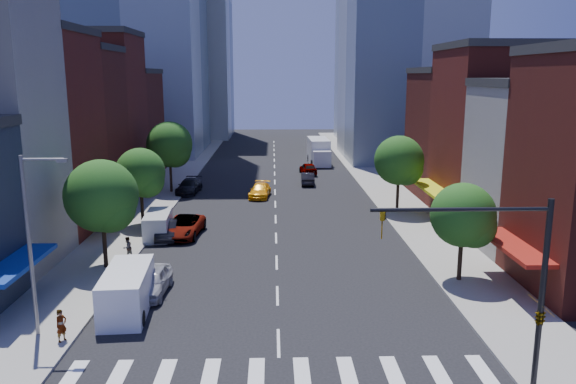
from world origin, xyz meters
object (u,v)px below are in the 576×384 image
at_px(parked_car_rear, 189,186).
at_px(pedestrian_near, 61,325).
at_px(traffic_car_oncoming, 307,179).
at_px(box_truck, 319,152).
at_px(cargo_van_far, 158,225).
at_px(traffic_car_far, 308,168).
at_px(parked_car_front, 151,281).
at_px(pedestrian_far, 127,248).
at_px(taxi, 260,191).
at_px(parked_car_second, 167,230).
at_px(cargo_van_near, 127,292).
at_px(parked_car_third, 183,226).

height_order(parked_car_rear, pedestrian_near, pedestrian_near).
relative_size(traffic_car_oncoming, box_truck, 0.48).
bearing_deg(cargo_van_far, parked_car_rear, 85.96).
distance_m(traffic_car_oncoming, traffic_car_far, 6.99).
height_order(parked_car_front, traffic_car_oncoming, parked_car_front).
height_order(traffic_car_far, pedestrian_far, pedestrian_far).
relative_size(cargo_van_far, taxi, 0.98).
distance_m(parked_car_rear, box_truck, 26.21).
height_order(parked_car_second, taxi, parked_car_second).
relative_size(parked_car_front, parked_car_rear, 0.89).
relative_size(parked_car_rear, taxi, 1.07).
relative_size(cargo_van_near, traffic_car_far, 1.28).
xyz_separation_m(traffic_car_oncoming, traffic_car_far, (0.52, 6.97, 0.06)).
relative_size(parked_car_rear, box_truck, 0.58).
relative_size(cargo_van_near, traffic_car_oncoming, 1.34).
height_order(parked_car_front, box_truck, box_truck).
relative_size(traffic_car_far, pedestrian_far, 2.95).
bearing_deg(parked_car_third, parked_car_second, -142.19).
bearing_deg(box_truck, parked_car_rear, -129.56).
height_order(parked_car_front, pedestrian_near, pedestrian_near).
bearing_deg(traffic_car_far, cargo_van_near, 66.85).
bearing_deg(parked_car_front, cargo_van_near, -103.73).
xyz_separation_m(parked_car_second, parked_car_third, (1.17, 0.73, 0.08)).
bearing_deg(pedestrian_near, cargo_van_near, -0.27).
bearing_deg(taxi, traffic_car_oncoming, 58.08).
distance_m(parked_car_rear, cargo_van_far, 17.27).
bearing_deg(parked_car_front, cargo_van_far, 101.62).
xyz_separation_m(traffic_car_far, pedestrian_far, (-14.92, -34.58, 0.15)).
height_order(parked_car_rear, box_truck, box_truck).
bearing_deg(traffic_car_far, cargo_van_far, 57.35).
xyz_separation_m(parked_car_rear, traffic_car_far, (13.92, 11.61, 0.01)).
height_order(traffic_car_oncoming, box_truck, box_truck).
distance_m(traffic_car_oncoming, pedestrian_near, 42.73).
bearing_deg(traffic_car_oncoming, parked_car_third, 63.47).
bearing_deg(traffic_car_far, parked_car_front, 66.83).
distance_m(parked_car_third, box_truck, 40.22).
distance_m(parked_car_front, parked_car_rear, 29.38).
distance_m(parked_car_front, taxi, 27.63).
relative_size(parked_car_front, pedestrian_far, 3.05).
xyz_separation_m(parked_car_third, box_truck, (14.04, 37.68, 0.92)).
distance_m(box_truck, pedestrian_near, 58.82).
bearing_deg(box_truck, parked_car_third, -112.23).
xyz_separation_m(cargo_van_far, traffic_car_oncoming, (13.39, 21.91, -0.27)).
xyz_separation_m(cargo_van_near, traffic_car_far, (12.68, 43.59, -0.42)).
relative_size(parked_car_front, traffic_car_oncoming, 1.08).
height_order(parked_car_third, cargo_van_far, cargo_van_far).
relative_size(traffic_car_oncoming, pedestrian_far, 2.82).
bearing_deg(parked_car_third, pedestrian_near, -93.25).
xyz_separation_m(parked_car_third, traffic_car_far, (11.92, 28.59, -0.03)).
relative_size(parked_car_front, taxi, 0.95).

